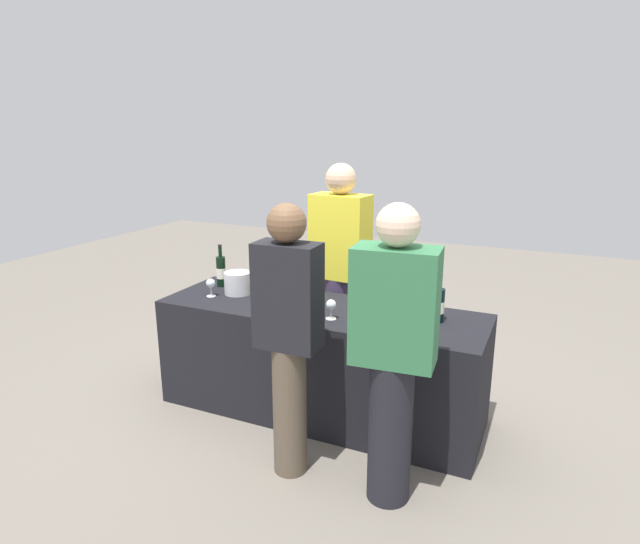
{
  "coord_description": "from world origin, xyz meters",
  "views": [
    {
      "loc": [
        1.4,
        -3.1,
        1.96
      ],
      "look_at": [
        0.0,
        0.0,
        1.02
      ],
      "focal_mm": 30.0,
      "sensor_mm": 36.0,
      "label": 1
    }
  ],
  "objects_px": {
    "wine_bottle_2": "(360,295)",
    "wine_glass_0": "(211,284)",
    "wine_bottle_0": "(221,271)",
    "guest_1": "(393,350)",
    "ice_bucket": "(238,283)",
    "wine_bottle_1": "(263,277)",
    "guest_0": "(288,332)",
    "server_pouring": "(340,267)",
    "wine_bottle_3": "(439,305)",
    "wine_glass_1": "(294,294)",
    "wine_glass_4": "(405,309)",
    "wine_glass_2": "(313,300)",
    "wine_glass_3": "(331,306)"
  },
  "relations": [
    {
      "from": "wine_bottle_3",
      "to": "wine_glass_0",
      "type": "distance_m",
      "value": 1.6
    },
    {
      "from": "guest_1",
      "to": "server_pouring",
      "type": "bearing_deg",
      "value": 118.26
    },
    {
      "from": "wine_bottle_2",
      "to": "wine_glass_2",
      "type": "relative_size",
      "value": 2.33
    },
    {
      "from": "ice_bucket",
      "to": "guest_1",
      "type": "bearing_deg",
      "value": -27.34
    },
    {
      "from": "wine_bottle_0",
      "to": "wine_glass_1",
      "type": "height_order",
      "value": "wine_bottle_0"
    },
    {
      "from": "wine_bottle_3",
      "to": "wine_glass_2",
      "type": "xyz_separation_m",
      "value": [
        -0.78,
        -0.18,
        -0.03
      ]
    },
    {
      "from": "wine_bottle_0",
      "to": "server_pouring",
      "type": "relative_size",
      "value": 0.19
    },
    {
      "from": "wine_glass_3",
      "to": "wine_bottle_0",
      "type": "bearing_deg",
      "value": 163.02
    },
    {
      "from": "wine_bottle_2",
      "to": "wine_glass_2",
      "type": "distance_m",
      "value": 0.32
    },
    {
      "from": "wine_glass_0",
      "to": "wine_glass_2",
      "type": "height_order",
      "value": "wine_glass_0"
    },
    {
      "from": "wine_bottle_2",
      "to": "wine_glass_0",
      "type": "bearing_deg",
      "value": -170.69
    },
    {
      "from": "wine_bottle_0",
      "to": "guest_0",
      "type": "relative_size",
      "value": 0.21
    },
    {
      "from": "wine_bottle_0",
      "to": "wine_glass_0",
      "type": "xyz_separation_m",
      "value": [
        0.08,
        -0.25,
        -0.03
      ]
    },
    {
      "from": "wine_glass_0",
      "to": "guest_0",
      "type": "relative_size",
      "value": 0.08
    },
    {
      "from": "wine_glass_1",
      "to": "guest_0",
      "type": "height_order",
      "value": "guest_0"
    },
    {
      "from": "wine_bottle_0",
      "to": "wine_glass_1",
      "type": "xyz_separation_m",
      "value": [
        0.75,
        -0.26,
        -0.01
      ]
    },
    {
      "from": "wine_glass_3",
      "to": "ice_bucket",
      "type": "height_order",
      "value": "ice_bucket"
    },
    {
      "from": "guest_1",
      "to": "wine_bottle_0",
      "type": "bearing_deg",
      "value": 147.99
    },
    {
      "from": "wine_bottle_2",
      "to": "server_pouring",
      "type": "bearing_deg",
      "value": 126.15
    },
    {
      "from": "wine_bottle_1",
      "to": "guest_1",
      "type": "relative_size",
      "value": 0.2
    },
    {
      "from": "wine_bottle_0",
      "to": "wine_glass_2",
      "type": "relative_size",
      "value": 2.63
    },
    {
      "from": "ice_bucket",
      "to": "guest_0",
      "type": "relative_size",
      "value": 0.12
    },
    {
      "from": "guest_1",
      "to": "wine_bottle_3",
      "type": "bearing_deg",
      "value": 79.9
    },
    {
      "from": "wine_bottle_2",
      "to": "wine_glass_0",
      "type": "distance_m",
      "value": 1.09
    },
    {
      "from": "wine_glass_1",
      "to": "wine_glass_4",
      "type": "bearing_deg",
      "value": 0.81
    },
    {
      "from": "wine_bottle_1",
      "to": "wine_bottle_3",
      "type": "distance_m",
      "value": 1.3
    },
    {
      "from": "wine_bottle_1",
      "to": "wine_glass_0",
      "type": "xyz_separation_m",
      "value": [
        -0.3,
        -0.24,
        -0.02
      ]
    },
    {
      "from": "wine_glass_1",
      "to": "guest_0",
      "type": "xyz_separation_m",
      "value": [
        0.26,
        -0.58,
        -0.01
      ]
    },
    {
      "from": "wine_bottle_3",
      "to": "wine_glass_0",
      "type": "relative_size",
      "value": 2.34
    },
    {
      "from": "wine_glass_1",
      "to": "wine_glass_3",
      "type": "height_order",
      "value": "wine_glass_1"
    },
    {
      "from": "ice_bucket",
      "to": "server_pouring",
      "type": "bearing_deg",
      "value": 39.24
    },
    {
      "from": "wine_glass_4",
      "to": "wine_glass_1",
      "type": "bearing_deg",
      "value": -179.19
    },
    {
      "from": "wine_glass_0",
      "to": "wine_bottle_3",
      "type": "bearing_deg",
      "value": 5.8
    },
    {
      "from": "ice_bucket",
      "to": "guest_1",
      "type": "xyz_separation_m",
      "value": [
        1.39,
        -0.72,
        0.01
      ]
    },
    {
      "from": "wine_glass_2",
      "to": "server_pouring",
      "type": "bearing_deg",
      "value": 96.94
    },
    {
      "from": "guest_0",
      "to": "guest_1",
      "type": "distance_m",
      "value": 0.59
    },
    {
      "from": "wine_bottle_0",
      "to": "wine_glass_4",
      "type": "distance_m",
      "value": 1.53
    },
    {
      "from": "wine_glass_1",
      "to": "wine_bottle_1",
      "type": "bearing_deg",
      "value": 146.77
    },
    {
      "from": "ice_bucket",
      "to": "wine_glass_0",
      "type": "bearing_deg",
      "value": -134.61
    },
    {
      "from": "wine_glass_0",
      "to": "guest_1",
      "type": "height_order",
      "value": "guest_1"
    },
    {
      "from": "wine_glass_0",
      "to": "guest_0",
      "type": "distance_m",
      "value": 1.1
    },
    {
      "from": "wine_bottle_0",
      "to": "wine_bottle_2",
      "type": "height_order",
      "value": "wine_bottle_0"
    },
    {
      "from": "wine_bottle_2",
      "to": "wine_glass_0",
      "type": "height_order",
      "value": "wine_bottle_2"
    },
    {
      "from": "wine_glass_4",
      "to": "guest_0",
      "type": "relative_size",
      "value": 0.09
    },
    {
      "from": "guest_0",
      "to": "wine_bottle_2",
      "type": "bearing_deg",
      "value": 78.55
    },
    {
      "from": "wine_bottle_0",
      "to": "wine_bottle_2",
      "type": "xyz_separation_m",
      "value": [
        1.15,
        -0.07,
        -0.01
      ]
    },
    {
      "from": "wine_bottle_2",
      "to": "wine_bottle_3",
      "type": "distance_m",
      "value": 0.52
    },
    {
      "from": "wine_bottle_2",
      "to": "guest_0",
      "type": "distance_m",
      "value": 0.78
    },
    {
      "from": "wine_glass_4",
      "to": "wine_glass_0",
      "type": "bearing_deg",
      "value": 179.96
    },
    {
      "from": "wine_bottle_2",
      "to": "ice_bucket",
      "type": "bearing_deg",
      "value": -177.79
    }
  ]
}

